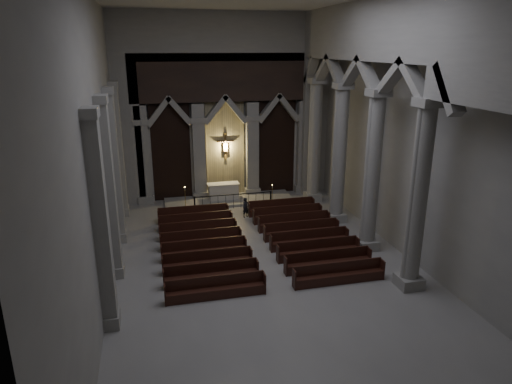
% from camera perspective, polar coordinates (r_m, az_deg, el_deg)
% --- Properties ---
extents(room, '(24.00, 24.10, 12.00)m').
position_cam_1_polar(room, '(18.79, 1.97, 10.80)').
color(room, gray).
rests_on(room, ground).
extents(sanctuary_wall, '(14.00, 0.77, 12.00)m').
position_cam_1_polar(sanctuary_wall, '(30.12, -3.91, 11.47)').
color(sanctuary_wall, gray).
rests_on(sanctuary_wall, ground).
extents(right_arcade, '(1.00, 24.00, 12.00)m').
position_cam_1_polar(right_arcade, '(22.05, 15.27, 11.81)').
color(right_arcade, gray).
rests_on(right_arcade, ground).
extents(left_pilasters, '(0.60, 13.00, 8.03)m').
position_cam_1_polar(left_pilasters, '(22.38, -17.52, 1.45)').
color(left_pilasters, gray).
rests_on(left_pilasters, ground).
extents(sanctuary_step, '(8.50, 2.60, 0.15)m').
position_cam_1_polar(sanctuary_step, '(30.62, -3.37, -0.97)').
color(sanctuary_step, gray).
rests_on(sanctuary_step, ground).
extents(altar, '(2.11, 0.84, 1.07)m').
position_cam_1_polar(altar, '(30.47, -4.11, 0.13)').
color(altar, beige).
rests_on(altar, sanctuary_step).
extents(altar_rail, '(5.01, 0.09, 0.98)m').
position_cam_1_polar(altar_rail, '(28.99, -2.85, -0.85)').
color(altar_rail, black).
rests_on(altar_rail, ground).
extents(candle_stand_left, '(0.24, 0.24, 1.45)m').
position_cam_1_polar(candle_stand_left, '(29.43, -8.80, -1.28)').
color(candle_stand_left, olive).
rests_on(candle_stand_left, ground).
extents(candle_stand_right, '(0.23, 0.23, 1.38)m').
position_cam_1_polar(candle_stand_right, '(29.73, 2.04, -0.92)').
color(candle_stand_right, olive).
rests_on(candle_stand_right, ground).
extents(pews, '(9.55, 9.33, 0.93)m').
position_cam_1_polar(pews, '(23.54, -0.10, -6.25)').
color(pews, black).
rests_on(pews, ground).
extents(worshipper, '(0.52, 0.45, 1.22)m').
position_cam_1_polar(worshipper, '(27.51, -1.28, -1.96)').
color(worshipper, black).
rests_on(worshipper, ground).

